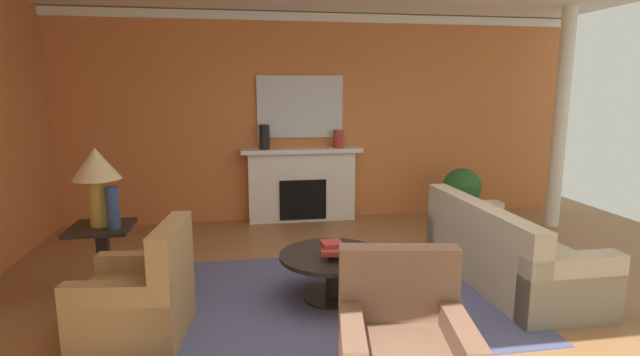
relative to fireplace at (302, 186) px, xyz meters
The scene contains 19 objects.
ground_plane 3.00m from the fireplace, 86.16° to the right, with size 9.65×9.65×0.00m, color olive.
wall_fireplace 1.06m from the fireplace, 46.81° to the left, with size 8.02×0.12×3.09m, color #CC723D.
crown_moulding 2.49m from the fireplace, 33.47° to the left, with size 8.02×0.08×0.12m, color white.
area_rug 2.89m from the fireplace, 91.54° to the right, with size 3.39×2.38×0.01m, color #4C517A.
fireplace is the anchor object (origin of this frame).
mantel_mirror 1.20m from the fireplace, 90.00° to the left, with size 1.29×0.04×0.92m, color silver.
sofa 3.25m from the fireplace, 57.10° to the right, with size 0.93×2.11×0.85m.
armchair_near_window 3.74m from the fireplace, 117.76° to the right, with size 0.89×0.89×0.95m.
coffee_table 2.84m from the fireplace, 91.54° to the right, with size 1.00×1.00×0.45m.
side_table 3.27m from the fireplace, 133.12° to the right, with size 0.56×0.56×0.70m.
table_lamp 3.34m from the fireplace, 133.12° to the right, with size 0.44×0.44×0.75m.
vase_on_side_table 3.28m from the fireplace, 129.76° to the right, with size 0.12×0.12×0.40m, color navy.
vase_mantel_right 0.90m from the fireplace, ahead, with size 0.15×0.15×0.27m, color #9E3328.
vase_mantel_left 0.94m from the fireplace, behind, with size 0.15×0.15×0.36m, color black.
book_red_cover 2.84m from the fireplace, 90.32° to the right, with size 0.19×0.15×0.06m, color navy.
book_art_folio 3.01m from the fireplace, 92.16° to the right, with size 0.19×0.16×0.05m, color maroon.
book_small_novel 2.91m from the fireplace, 91.91° to the right, with size 0.19×0.19×0.04m, color maroon.
potted_plant 2.38m from the fireplace, 13.48° to the right, with size 0.56×0.56×0.83m.
column_white 3.84m from the fireplace, 13.78° to the right, with size 0.20×0.20×3.09m, color white.
Camera 1 is at (-1.10, -4.15, 1.98)m, focal length 27.05 mm.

